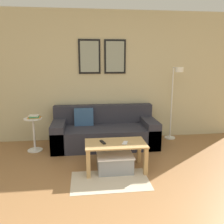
# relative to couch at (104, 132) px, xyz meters

# --- Properties ---
(wall_back) EXTENTS (5.60, 0.09, 2.55)m
(wall_back) POSITION_rel_couch_xyz_m (0.14, 0.44, 1.02)
(wall_back) COLOR #C6BC93
(wall_back) RESTS_ON ground_plane
(area_rug) EXTENTS (1.06, 0.64, 0.01)m
(area_rug) POSITION_rel_couch_xyz_m (-0.05, -1.40, -0.26)
(area_rug) COLOR #C1B299
(area_rug) RESTS_ON ground_plane
(couch) EXTENTS (1.95, 0.85, 0.74)m
(couch) POSITION_rel_couch_xyz_m (0.00, 0.00, 0.00)
(couch) COLOR #2D2D38
(couch) RESTS_ON ground_plane
(coffee_table) EXTENTS (0.89, 0.49, 0.42)m
(coffee_table) POSITION_rel_couch_xyz_m (0.07, -1.08, 0.08)
(coffee_table) COLOR tan
(coffee_table) RESTS_ON ground_plane
(storage_bin) EXTENTS (0.53, 0.46, 0.26)m
(storage_bin) POSITION_rel_couch_xyz_m (0.06, -1.08, -0.13)
(storage_bin) COLOR gray
(storage_bin) RESTS_ON ground_plane
(floor_lamp) EXTENTS (0.22, 0.47, 1.48)m
(floor_lamp) POSITION_rel_couch_xyz_m (1.40, 0.09, 0.66)
(floor_lamp) COLOR white
(floor_lamp) RESTS_ON ground_plane
(side_table) EXTENTS (0.31, 0.31, 0.61)m
(side_table) POSITION_rel_couch_xyz_m (-1.28, -0.14, 0.10)
(side_table) COLOR white
(side_table) RESTS_ON ground_plane
(book_stack) EXTENTS (0.24, 0.19, 0.05)m
(book_stack) POSITION_rel_couch_xyz_m (-1.26, -0.12, 0.37)
(book_stack) COLOR #D18438
(book_stack) RESTS_ON side_table
(remote_control) EXTENTS (0.08, 0.16, 0.02)m
(remote_control) POSITION_rel_couch_xyz_m (-0.12, -1.06, 0.17)
(remote_control) COLOR black
(remote_control) RESTS_ON coffee_table
(cell_phone) EXTENTS (0.11, 0.15, 0.01)m
(cell_phone) POSITION_rel_couch_xyz_m (0.21, -1.11, 0.17)
(cell_phone) COLOR silver
(cell_phone) RESTS_ON coffee_table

